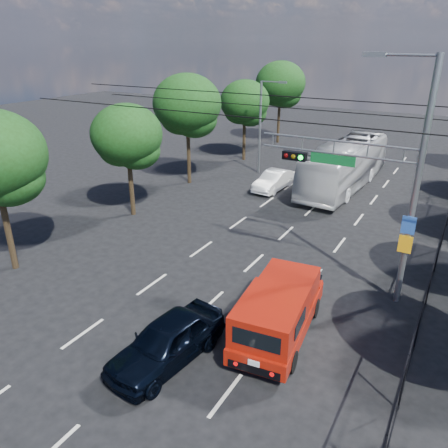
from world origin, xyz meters
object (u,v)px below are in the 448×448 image
Objects in this scene: signal_mast at (384,173)px; white_van at (274,180)px; white_bus at (345,165)px; navy_hatchback at (167,341)px; red_pickup at (279,310)px.

signal_mast is 14.66m from white_van.
navy_hatchback is at bearing -86.95° from white_bus.
red_pickup is 16.73m from white_van.
red_pickup is 1.41× the size of white_van.
white_bus is at bearing 97.70° from navy_hatchback.
white_bus is at bearing 98.68° from red_pickup.
signal_mast is 6.51m from red_pickup.
white_bus is (-0.12, 21.26, 0.89)m from navy_hatchback.
navy_hatchback is (-4.73, -7.60, -4.47)m from signal_mast.
red_pickup reaches higher than navy_hatchback.
signal_mast is 10.01m from navy_hatchback.
white_bus reaches higher than navy_hatchback.
white_van is at bearing -141.19° from white_bus.
signal_mast is 14.93m from white_bus.
white_van is (-6.91, 15.23, -0.44)m from red_pickup.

